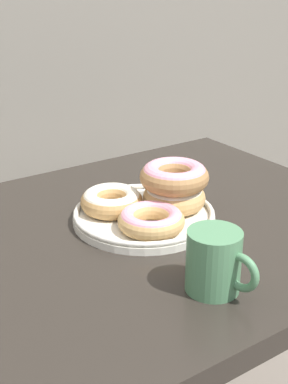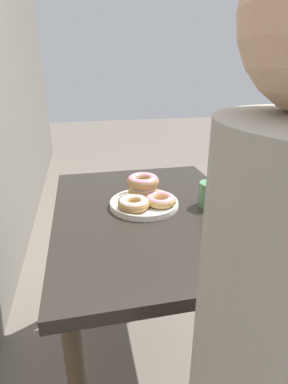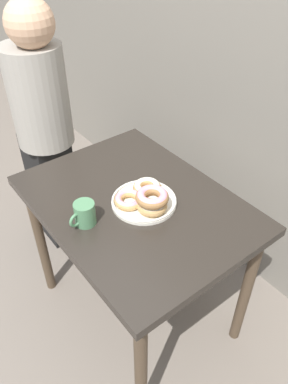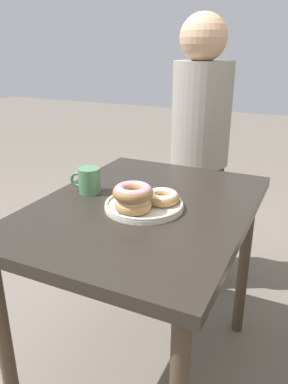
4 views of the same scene
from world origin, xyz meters
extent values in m
plane|color=#70665B|center=(0.00, 0.00, 0.00)|extent=(14.00, 14.00, 0.00)
cube|color=slate|center=(0.00, 1.12, 1.30)|extent=(8.00, 0.05, 2.60)
cube|color=#28231E|center=(0.00, 0.39, 0.76)|extent=(0.98, 0.72, 0.04)
cylinder|color=#473828|center=(-0.43, 0.09, 0.37)|extent=(0.05, 0.05, 0.74)
cylinder|color=#473828|center=(0.43, 0.09, 0.37)|extent=(0.05, 0.05, 0.74)
cylinder|color=#473828|center=(-0.43, 0.69, 0.37)|extent=(0.05, 0.05, 0.74)
cylinder|color=#473828|center=(0.43, 0.69, 0.37)|extent=(0.05, 0.05, 0.74)
cylinder|color=silver|center=(0.04, 0.41, 0.78)|extent=(0.27, 0.27, 0.01)
torus|color=silver|center=(0.04, 0.41, 0.80)|extent=(0.27, 0.27, 0.01)
torus|color=tan|center=(0.10, 0.40, 0.81)|extent=(0.17, 0.17, 0.04)
torus|color=silver|center=(0.10, 0.40, 0.82)|extent=(0.16, 0.16, 0.03)
torus|color=#B2844C|center=(-0.01, 0.46, 0.81)|extent=(0.14, 0.14, 0.04)
torus|color=silver|center=(-0.01, 0.46, 0.82)|extent=(0.13, 0.13, 0.03)
torus|color=tan|center=(0.01, 0.35, 0.81)|extent=(0.17, 0.17, 0.03)
torus|color=pink|center=(0.01, 0.35, 0.81)|extent=(0.16, 0.16, 0.03)
torus|color=#9E7042|center=(0.10, 0.40, 0.86)|extent=(0.19, 0.19, 0.04)
torus|color=pink|center=(0.10, 0.40, 0.86)|extent=(0.17, 0.17, 0.03)
cylinder|color=#4C7F56|center=(-0.01, 0.16, 0.82)|extent=(0.08, 0.08, 0.10)
cylinder|color=#382114|center=(-0.01, 0.16, 0.87)|extent=(0.07, 0.07, 0.00)
torus|color=#4C7F56|center=(0.00, 0.11, 0.82)|extent=(0.02, 0.06, 0.06)
cube|color=black|center=(-0.81, 0.35, 0.36)|extent=(0.28, 0.20, 0.71)
cylinder|color=gray|center=(-0.76, 0.35, 0.97)|extent=(0.30, 0.30, 0.52)
sphere|color=tan|center=(-0.72, 0.36, 1.33)|extent=(0.22, 0.22, 0.22)
camera|label=1|loc=(-0.48, -0.35, 1.22)|focal=50.00mm
camera|label=2|loc=(-1.01, 0.63, 1.28)|focal=28.00mm
camera|label=3|loc=(0.96, -0.31, 1.79)|focal=35.00mm
camera|label=4|loc=(1.10, 0.91, 1.29)|focal=35.00mm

